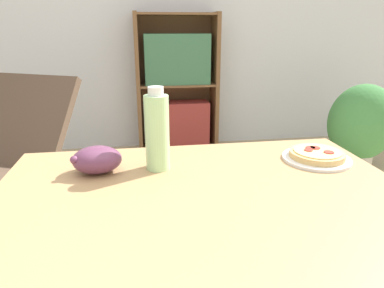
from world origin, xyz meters
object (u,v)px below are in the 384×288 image
at_px(pizza_on_plate, 317,156).
at_px(bookshelf, 177,90).
at_px(grape_bunch, 97,160).
at_px(drink_bottle, 157,131).
at_px(lounge_chair_near, 9,176).
at_px(potted_plant_floor, 361,125).

xyz_separation_m(pizza_on_plate, bookshelf, (-0.22, 2.27, -0.16)).
xyz_separation_m(grape_bunch, drink_bottle, (0.19, 0.00, 0.08)).
height_order(grape_bunch, lounge_chair_near, lounge_chair_near).
bearing_deg(bookshelf, potted_plant_floor, -29.14).
bearing_deg(grape_bunch, bookshelf, 77.58).
relative_size(grape_bunch, drink_bottle, 0.57).
bearing_deg(potted_plant_floor, bookshelf, 150.86).
relative_size(lounge_chair_near, potted_plant_floor, 1.33).
distance_m(drink_bottle, lounge_chair_near, 1.53).
distance_m(lounge_chair_near, bookshelf, 1.70).
bearing_deg(bookshelf, grape_bunch, -102.42).
height_order(pizza_on_plate, drink_bottle, drink_bottle).
relative_size(drink_bottle, potted_plant_floor, 0.35).
bearing_deg(lounge_chair_near, grape_bunch, -30.45).
relative_size(bookshelf, potted_plant_floor, 1.75).
bearing_deg(potted_plant_floor, lounge_chair_near, -172.27).
xyz_separation_m(pizza_on_plate, potted_plant_floor, (1.22, 1.47, -0.36)).
bearing_deg(pizza_on_plate, grape_bunch, 179.51).
xyz_separation_m(grape_bunch, potted_plant_floor, (1.94, 1.47, -0.38)).
height_order(lounge_chair_near, bookshelf, bookshelf).
xyz_separation_m(drink_bottle, lounge_chair_near, (-0.89, 1.10, -0.58)).
relative_size(pizza_on_plate, potted_plant_floor, 0.30).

